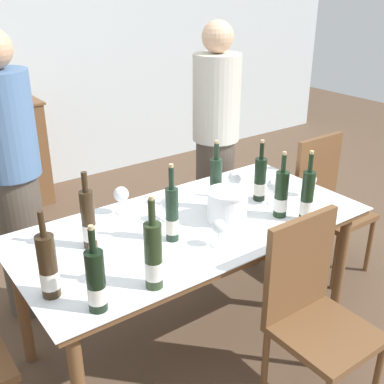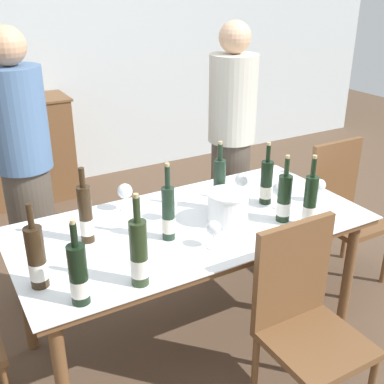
{
  "view_description": "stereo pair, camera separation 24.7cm",
  "coord_description": "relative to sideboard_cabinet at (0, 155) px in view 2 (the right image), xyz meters",
  "views": [
    {
      "loc": [
        -1.33,
        -1.83,
        1.94
      ],
      "look_at": [
        0.0,
        0.0,
        0.93
      ],
      "focal_mm": 45.0,
      "sensor_mm": 36.0,
      "label": 1
    },
    {
      "loc": [
        -1.12,
        -1.96,
        1.94
      ],
      "look_at": [
        0.0,
        0.0,
        0.93
      ],
      "focal_mm": 45.0,
      "sensor_mm": 36.0,
      "label": 2
    }
  ],
  "objects": [
    {
      "name": "ground_plane",
      "position": [
        0.59,
        -2.44,
        -0.48
      ],
      "size": [
        12.0,
        12.0,
        0.0
      ],
      "primitive_type": "plane",
      "color": "brown"
    },
    {
      "name": "back_wall",
      "position": [
        0.59,
        0.29,
        0.92
      ],
      "size": [
        8.0,
        0.1,
        2.8
      ],
      "color": "silver",
      "rests_on": "ground_plane"
    },
    {
      "name": "sideboard_cabinet",
      "position": [
        0.0,
        0.0,
        0.0
      ],
      "size": [
        1.3,
        0.46,
        0.95
      ],
      "color": "brown",
      "rests_on": "ground_plane"
    },
    {
      "name": "dining_table",
      "position": [
        0.59,
        -2.44,
        0.2
      ],
      "size": [
        1.87,
        0.92,
        0.75
      ],
      "color": "brown",
      "rests_on": "ground_plane"
    },
    {
      "name": "ice_bucket",
      "position": [
        0.76,
        -2.52,
        0.36
      ],
      "size": [
        0.22,
        0.22,
        0.17
      ],
      "color": "white",
      "rests_on": "dining_table"
    },
    {
      "name": "wine_bottle_0",
      "position": [
        -0.13,
        -2.81,
        0.39
      ],
      "size": [
        0.08,
        0.08,
        0.37
      ],
      "color": "black",
      "rests_on": "dining_table"
    },
    {
      "name": "wine_bottle_1",
      "position": [
        0.13,
        -2.8,
        0.41
      ],
      "size": [
        0.08,
        0.08,
        0.42
      ],
      "color": "#28381E",
      "rests_on": "dining_table"
    },
    {
      "name": "wine_bottle_2",
      "position": [
        -0.24,
        -2.61,
        0.4
      ],
      "size": [
        0.08,
        0.08,
        0.38
      ],
      "color": "#332314",
      "rests_on": "dining_table"
    },
    {
      "name": "wine_bottle_3",
      "position": [
        0.41,
        -2.52,
        0.4
      ],
      "size": [
        0.06,
        0.06,
        0.4
      ],
      "color": "#1E3323",
      "rests_on": "dining_table"
    },
    {
      "name": "wine_bottle_4",
      "position": [
        0.81,
        -2.36,
        0.41
      ],
      "size": [
        0.07,
        0.07,
        0.4
      ],
      "color": "#1E3323",
      "rests_on": "dining_table"
    },
    {
      "name": "wine_bottle_5",
      "position": [
        1.09,
        -2.43,
        0.39
      ],
      "size": [
        0.07,
        0.07,
        0.37
      ],
      "color": "black",
      "rests_on": "dining_table"
    },
    {
      "name": "wine_bottle_6",
      "position": [
        1.1,
        -2.77,
        0.4
      ],
      "size": [
        0.07,
        0.07,
        0.39
      ],
      "color": "black",
      "rests_on": "dining_table"
    },
    {
      "name": "wine_bottle_7",
      "position": [
        1.03,
        -2.65,
        0.39
      ],
      "size": [
        0.07,
        0.07,
        0.37
      ],
      "color": "black",
      "rests_on": "dining_table"
    },
    {
      "name": "wine_bottle_8",
      "position": [
        0.05,
        -2.35,
        0.41
      ],
      "size": [
        0.07,
        0.07,
        0.39
      ],
      "color": "#332314",
      "rests_on": "dining_table"
    },
    {
      "name": "wine_glass_0",
      "position": [
        1.02,
        -2.28,
        0.37
      ],
      "size": [
        0.08,
        0.08,
        0.15
      ],
      "color": "white",
      "rests_on": "dining_table"
    },
    {
      "name": "wine_glass_1",
      "position": [
        0.56,
        -2.7,
        0.36
      ],
      "size": [
        0.07,
        0.07,
        0.14
      ],
      "color": "white",
      "rests_on": "dining_table"
    },
    {
      "name": "wine_glass_2",
      "position": [
        0.51,
        -2.34,
        0.36
      ],
      "size": [
        0.08,
        0.08,
        0.14
      ],
      "color": "white",
      "rests_on": "dining_table"
    },
    {
      "name": "wine_glass_3",
      "position": [
        0.35,
        -2.12,
        0.38
      ],
      "size": [
        0.08,
        0.08,
        0.16
      ],
      "color": "white",
      "rests_on": "dining_table"
    },
    {
      "name": "wine_glass_4",
      "position": [
        1.36,
        -2.56,
        0.36
      ],
      "size": [
        0.07,
        0.07,
        0.14
      ],
      "color": "white",
      "rests_on": "dining_table"
    },
    {
      "name": "wine_glass_5",
      "position": [
        1.11,
        -2.52,
        0.37
      ],
      "size": [
        0.08,
        0.08,
        0.15
      ],
      "color": "white",
      "rests_on": "dining_table"
    },
    {
      "name": "chair_right_end",
      "position": [
        1.82,
        -2.35,
        0.05
      ],
      "size": [
        0.42,
        0.42,
        0.94
      ],
      "color": "brown",
      "rests_on": "ground_plane"
    },
    {
      "name": "chair_near_front",
      "position": [
        0.79,
        -3.12,
        0.06
      ],
      "size": [
        0.42,
        0.42,
        0.96
      ],
      "color": "brown",
      "rests_on": "ground_plane"
    },
    {
      "name": "person_host",
      "position": [
        -0.07,
        -1.61,
        0.38
      ],
      "size": [
        0.33,
        0.33,
        1.71
      ],
      "color": "#51473D",
      "rests_on": "ground_plane"
    },
    {
      "name": "person_guest_left",
      "position": [
        1.33,
        -1.71,
        0.37
      ],
      "size": [
        0.33,
        0.33,
        1.69
      ],
      "color": "#51473D",
      "rests_on": "ground_plane"
    }
  ]
}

